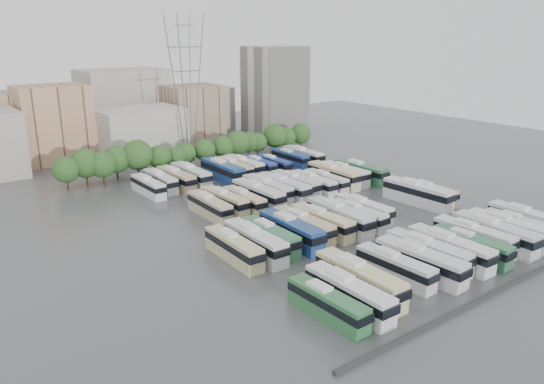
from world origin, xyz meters
TOP-DOWN VIEW (x-y plane):
  - ground at (0.00, 0.00)m, footprint 220.00×220.00m
  - parapet at (0.00, -33.00)m, footprint 56.00×0.50m
  - tree_line at (-1.04, 42.13)m, footprint 65.81×7.56m
  - city_buildings at (-7.46, 71.86)m, footprint 102.00×35.00m
  - apartment_tower at (34.00, 58.00)m, footprint 14.00×14.00m
  - electricity_pylon at (2.00, 50.00)m, footprint 9.00×6.91m
  - bus_r0_s0 at (-21.52, -24.98)m, footprint 2.66×11.15m
  - bus_r0_s1 at (-18.28, -24.96)m, footprint 2.84×12.47m
  - bus_r0_s2 at (-14.88, -23.32)m, footprint 3.24×13.28m
  - bus_r0_s4 at (-8.35, -23.20)m, footprint 2.84×11.40m
  - bus_r0_s5 at (-4.96, -24.38)m, footprint 3.44×12.94m
  - bus_r0_s6 at (-1.65, -23.02)m, footprint 3.28×12.59m
  - bus_r0_s7 at (1.67, -24.09)m, footprint 3.06×12.90m
  - bus_r0_s8 at (5.01, -25.05)m, footprint 2.99×11.82m
  - bus_r0_s9 at (8.34, -23.39)m, footprint 3.01×12.31m
  - bus_r0_s10 at (11.48, -24.73)m, footprint 3.56×13.36m
  - bus_r0_s11 at (14.88, -24.75)m, footprint 2.89×12.65m
  - bus_r0_s12 at (18.15, -24.67)m, footprint 2.67×11.05m
  - bus_r0_s13 at (21.19, -24.26)m, footprint 3.10×12.43m
  - bus_r1_s0 at (-21.44, -6.00)m, footprint 2.97×12.02m
  - bus_r1_s1 at (-18.09, -6.25)m, footprint 3.01×12.85m
  - bus_r1_s2 at (-15.00, -5.65)m, footprint 2.81×11.89m
  - bus_r1_s3 at (-11.38, -5.98)m, footprint 3.14×12.96m
  - bus_r1_s4 at (-8.37, -5.27)m, footprint 2.83×12.31m
  - bus_r1_s5 at (-5.05, -5.72)m, footprint 3.06×12.34m
  - bus_r1_s6 at (-1.66, -6.11)m, footprint 3.51×13.54m
  - bus_r1_s7 at (1.84, -6.62)m, footprint 2.72×11.40m
  - bus_r1_s8 at (4.82, -5.05)m, footprint 2.67×11.56m
  - bus_r1_s12 at (18.35, -5.45)m, footprint 3.57×13.82m
  - bus_r1_s13 at (21.59, -5.66)m, footprint 2.95×11.31m
  - bus_r2_s2 at (-15.00, 11.45)m, footprint 2.88×11.79m
  - bus_r2_s3 at (-11.49, 12.36)m, footprint 3.14×11.95m
  - bus_r2_s4 at (-8.30, 10.92)m, footprint 2.73×11.15m
  - bus_r2_s5 at (-4.85, 11.62)m, footprint 3.05×12.96m
  - bus_r2_s6 at (-1.56, 13.25)m, footprint 2.86×12.81m
  - bus_r2_s7 at (1.45, 12.21)m, footprint 3.21×13.12m
  - bus_r2_s8 at (4.98, 13.01)m, footprint 3.17×12.50m
  - bus_r2_s9 at (8.07, 11.48)m, footprint 2.72×11.91m
  - bus_r2_s10 at (11.52, 11.46)m, footprint 2.65×11.23m
  - bus_r2_s11 at (14.99, 12.97)m, footprint 3.11×13.43m
  - bus_r2_s12 at (18.19, 12.96)m, footprint 2.89×12.25m
  - bus_r2_s13 at (21.56, 11.72)m, footprint 3.19×13.02m
  - bus_r3_s1 at (-18.09, 29.30)m, footprint 2.55×11.09m
  - bus_r3_s2 at (-14.70, 31.13)m, footprint 2.56×11.47m
  - bus_r3_s3 at (-11.60, 30.41)m, footprint 2.99×12.28m
  - bus_r3_s4 at (-8.13, 30.66)m, footprint 2.88×12.85m
  - bus_r3_s6 at (-1.48, 29.15)m, footprint 3.07×13.71m
  - bus_r3_s7 at (1.71, 30.05)m, footprint 2.73×12.44m
  - bus_r3_s8 at (4.98, 30.92)m, footprint 3.13×12.26m
  - bus_r3_s9 at (8.28, 29.88)m, footprint 2.40×10.98m
  - bus_r3_s10 at (11.69, 28.98)m, footprint 2.38×10.89m
  - bus_r3_s12 at (18.01, 30.84)m, footprint 2.64×11.47m
  - bus_r3_s13 at (21.47, 30.36)m, footprint 2.90×12.35m

SIDE VIEW (x-z plane):
  - ground at x=0.00m, z-range 0.00..0.00m
  - parapet at x=0.00m, z-range 0.00..0.50m
  - bus_r3_s10 at x=11.69m, z-range -0.03..3.39m
  - bus_r3_s9 at x=8.28m, z-range -0.03..3.41m
  - bus_r0_s12 at x=18.15m, z-range -0.03..3.42m
  - bus_r3_s1 at x=-18.09m, z-range -0.03..3.44m
  - bus_r2_s4 at x=-8.30m, z-range -0.03..3.45m
  - bus_r0_s0 at x=-21.52m, z-range -0.03..3.45m
  - bus_r2_s10 at x=11.52m, z-range -0.03..3.48m
  - bus_r1_s13 at x=21.59m, z-range -0.03..3.49m
  - bus_r0_s4 at x=-8.35m, z-range -0.03..3.52m
  - bus_r1_s7 at x=1.84m, z-range -0.03..3.53m
  - bus_r3_s12 at x=18.01m, z-range -0.03..3.56m
  - bus_r3_s2 at x=-14.70m, z-range -0.03..3.56m
  - bus_r1_s8 at x=4.82m, z-range -0.03..3.58m
  - bus_r2_s2 at x=-15.00m, z-range -0.03..3.65m
  - bus_r0_s8 at x=5.01m, z-range -0.03..3.65m
  - bus_r1_s2 at x=-15.00m, z-range -0.03..3.68m
  - bus_r2_s3 at x=-11.49m, z-range -0.03..3.68m
  - bus_r2_s9 at x=8.07m, z-range -0.03..3.69m
  - bus_r1_s0 at x=-21.44m, z-range -0.03..3.72m
  - bus_r3_s8 at x=4.98m, z-range -0.03..3.78m
  - bus_r2_s12 at x=18.19m, z-range -0.03..3.79m
  - bus_r3_s3 at x=-11.60m, z-range -0.03..3.80m
  - bus_r0_s9 at x=8.34m, z-range -0.03..3.81m
  - bus_r1_s5 at x=-5.05m, z-range -0.03..3.81m
  - bus_r1_s4 at x=-8.37m, z-range -0.03..3.82m
  - bus_r3_s13 at x=21.47m, z-range -0.03..3.83m
  - bus_r0_s13 at x=21.19m, z-range -0.04..3.84m
  - bus_r2_s8 at x=4.98m, z-range -0.04..3.86m
  - bus_r3_s7 at x=1.71m, z-range -0.04..3.86m
  - bus_r0_s1 at x=-18.28m, z-range -0.04..3.87m
  - bus_r0_s6 at x=-1.65m, z-range -0.04..3.88m
  - bus_r0_s11 at x=14.88m, z-range -0.04..3.92m
  - bus_r2_s6 at x=-1.56m, z-range -0.04..3.98m
  - bus_r1_s1 at x=-18.09m, z-range -0.04..3.98m
  - bus_r0_s5 at x=-4.96m, z-range -0.04..3.98m
  - bus_r3_s4 at x=-8.13m, z-range -0.04..3.99m
  - bus_r0_s7 at x=1.67m, z-range -0.04..3.99m
  - bus_r1_s3 at x=-11.38m, z-range -0.04..4.01m
  - bus_r2_s5 at x=-4.85m, z-range -0.04..4.01m
  - bus_r2_s13 at x=21.56m, z-range -0.04..4.03m
  - bus_r2_s7 at x=1.45m, z-range -0.04..4.06m
  - bus_r0_s2 at x=-14.88m, z-range -0.04..4.11m
  - bus_r0_s10 at x=11.48m, z-range -0.04..4.11m
  - bus_r2_s11 at x=14.99m, z-range -0.04..4.16m
  - bus_r1_s6 at x=-1.66m, z-range -0.04..4.17m
  - bus_r3_s6 at x=-1.48m, z-range -0.04..4.26m
  - bus_r1_s12 at x=18.35m, z-range -0.04..4.26m
  - tree_line at x=-1.04m, z-range 0.15..8.37m
  - city_buildings at x=-7.46m, z-range -2.13..17.87m
  - apartment_tower at x=34.00m, z-range 0.00..26.00m
  - electricity_pylon at x=2.00m, z-range 1.75..35.57m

